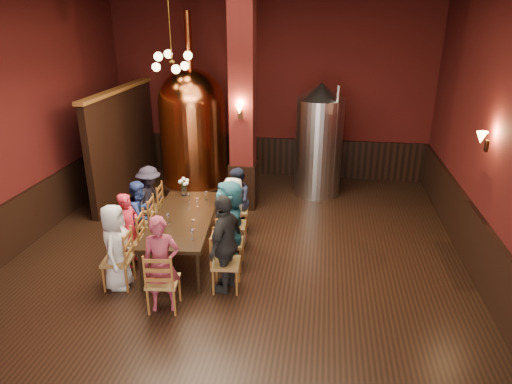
# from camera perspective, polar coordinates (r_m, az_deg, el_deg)

# --- Properties ---
(room) EXTENTS (10.00, 10.02, 4.50)m
(room) POSITION_cam_1_polar(r_m,az_deg,el_deg) (6.88, -3.31, 6.34)
(room) COLOR black
(room) RESTS_ON ground
(wainscot_right) EXTENTS (0.08, 9.90, 1.00)m
(wainscot_right) POSITION_cam_1_polar(r_m,az_deg,el_deg) (7.85, 26.95, -7.94)
(wainscot_right) COLOR black
(wainscot_right) RESTS_ON ground
(wainscot_back) EXTENTS (7.90, 0.08, 1.00)m
(wainscot_back) POSITION_cam_1_polar(r_m,az_deg,el_deg) (12.08, 1.64, 4.47)
(wainscot_back) COLOR black
(wainscot_back) RESTS_ON ground
(wainscot_left) EXTENTS (0.08, 9.90, 1.00)m
(wainscot_left) POSITION_cam_1_polar(r_m,az_deg,el_deg) (9.13, -28.25, -4.08)
(wainscot_left) COLOR black
(wainscot_left) RESTS_ON ground
(column) EXTENTS (0.58, 0.58, 4.50)m
(column) POSITION_cam_1_polar(r_m,az_deg,el_deg) (9.62, -1.66, 10.77)
(column) COLOR #46100F
(column) RESTS_ON ground
(partition) EXTENTS (0.22, 3.50, 2.40)m
(partition) POSITION_cam_1_polar(r_m,az_deg,el_deg) (11.10, -16.21, 5.83)
(partition) COLOR black
(partition) RESTS_ON ground
(pendant_cluster) EXTENTS (0.90, 0.90, 1.70)m
(pendant_cluster) POSITION_cam_1_polar(r_m,az_deg,el_deg) (9.96, -10.47, 15.76)
(pendant_cluster) COLOR #A57226
(pendant_cluster) RESTS_ON room
(sconce_wall) EXTENTS (0.20, 0.20, 0.36)m
(sconce_wall) POSITION_cam_1_polar(r_m,az_deg,el_deg) (7.94, 26.95, 5.72)
(sconce_wall) COLOR black
(sconce_wall) RESTS_ON room
(sconce_column) EXTENTS (0.20, 0.20, 0.36)m
(sconce_column) POSITION_cam_1_polar(r_m,az_deg,el_deg) (9.34, -1.99, 10.12)
(sconce_column) COLOR black
(sconce_column) RESTS_ON column
(dining_table) EXTENTS (1.24, 2.49, 0.75)m
(dining_table) POSITION_cam_1_polar(r_m,az_deg,el_deg) (8.02, -9.09, -3.54)
(dining_table) COLOR black
(dining_table) RESTS_ON ground
(chair_0) EXTENTS (0.50, 0.50, 0.92)m
(chair_0) POSITION_cam_1_polar(r_m,az_deg,el_deg) (7.49, -16.94, -8.13)
(chair_0) COLOR brown
(chair_0) RESTS_ON ground
(person_0) EXTENTS (0.52, 0.73, 1.38)m
(person_0) POSITION_cam_1_polar(r_m,az_deg,el_deg) (7.38, -17.14, -6.56)
(person_0) COLOR silver
(person_0) RESTS_ON ground
(chair_1) EXTENTS (0.50, 0.50, 0.92)m
(chair_1) POSITION_cam_1_polar(r_m,az_deg,el_deg) (8.05, -15.43, -5.80)
(chair_1) COLOR brown
(chair_1) RESTS_ON ground
(person_1) EXTENTS (0.38, 0.52, 1.30)m
(person_1) POSITION_cam_1_polar(r_m,az_deg,el_deg) (7.96, -15.56, -4.58)
(person_1) COLOR red
(person_1) RESTS_ON ground
(chair_2) EXTENTS (0.50, 0.50, 0.92)m
(chair_2) POSITION_cam_1_polar(r_m,az_deg,el_deg) (8.61, -14.14, -3.79)
(chair_2) COLOR brown
(chair_2) RESTS_ON ground
(person_2) EXTENTS (0.35, 0.64, 1.27)m
(person_2) POSITION_cam_1_polar(r_m,az_deg,el_deg) (8.54, -14.24, -2.72)
(person_2) COLOR navy
(person_2) RESTS_ON ground
(chair_3) EXTENTS (0.50, 0.50, 0.92)m
(chair_3) POSITION_cam_1_polar(r_m,az_deg,el_deg) (9.19, -12.99, -2.01)
(chair_3) COLOR brown
(chair_3) RESTS_ON ground
(person_3) EXTENTS (0.58, 0.90, 1.32)m
(person_3) POSITION_cam_1_polar(r_m,az_deg,el_deg) (9.12, -13.10, -0.85)
(person_3) COLOR black
(person_3) RESTS_ON ground
(chair_4) EXTENTS (0.50, 0.50, 0.92)m
(chair_4) POSITION_cam_1_polar(r_m,az_deg,el_deg) (7.12, -3.78, -8.80)
(chair_4) COLOR brown
(chair_4) RESTS_ON ground
(person_4) EXTENTS (0.60, 1.00, 1.58)m
(person_4) POSITION_cam_1_polar(r_m,az_deg,el_deg) (6.96, -3.85, -6.44)
(person_4) COLOR black
(person_4) RESTS_ON ground
(chair_5) EXTENTS (0.50, 0.50, 0.92)m
(chair_5) POSITION_cam_1_polar(r_m,az_deg,el_deg) (7.70, -3.23, -6.28)
(chair_5) COLOR brown
(chair_5) RESTS_ON ground
(person_5) EXTENTS (0.78, 1.52, 1.56)m
(person_5) POSITION_cam_1_polar(r_m,az_deg,el_deg) (7.56, -3.28, -4.13)
(person_5) COLOR teal
(person_5) RESTS_ON ground
(chair_6) EXTENTS (0.50, 0.50, 0.92)m
(chair_6) POSITION_cam_1_polar(r_m,az_deg,el_deg) (8.29, -2.77, -4.15)
(chair_6) COLOR brown
(chair_6) RESTS_ON ground
(person_6) EXTENTS (0.58, 0.75, 1.36)m
(person_6) POSITION_cam_1_polar(r_m,az_deg,el_deg) (8.19, -2.80, -2.75)
(person_6) COLOR beige
(person_6) RESTS_ON ground
(chair_7) EXTENTS (0.50, 0.50, 0.92)m
(chair_7) POSITION_cam_1_polar(r_m,az_deg,el_deg) (8.89, -2.37, -2.28)
(chair_7) COLOR brown
(chair_7) RESTS_ON ground
(person_7) EXTENTS (0.45, 0.69, 1.31)m
(person_7) POSITION_cam_1_polar(r_m,az_deg,el_deg) (8.81, -2.39, -1.12)
(person_7) COLOR #1D223A
(person_7) RESTS_ON ground
(chair_8) EXTENTS (0.50, 0.50, 0.92)m
(chair_8) POSITION_cam_1_polar(r_m,az_deg,el_deg) (6.80, -11.56, -10.82)
(chair_8) COLOR brown
(chair_8) RESTS_ON ground
(person_8) EXTENTS (0.60, 0.48, 1.45)m
(person_8) POSITION_cam_1_polar(r_m,az_deg,el_deg) (6.67, -11.73, -8.88)
(person_8) COLOR maroon
(person_8) RESTS_ON ground
(copper_kettle) EXTENTS (2.04, 2.04, 4.09)m
(copper_kettle) POSITION_cam_1_polar(r_m,az_deg,el_deg) (10.93, -7.88, 7.83)
(copper_kettle) COLOR black
(copper_kettle) RESTS_ON ground
(steel_vessel) EXTENTS (1.13, 1.13, 2.61)m
(steel_vessel) POSITION_cam_1_polar(r_m,az_deg,el_deg) (10.66, 7.88, 6.44)
(steel_vessel) COLOR #B2B2B7
(steel_vessel) RESTS_ON ground
(rose_vase) EXTENTS (0.21, 0.21, 0.36)m
(rose_vase) POSITION_cam_1_polar(r_m,az_deg,el_deg) (8.84, -9.04, 1.00)
(rose_vase) COLOR white
(rose_vase) RESTS_ON dining_table
(wine_glass_0) EXTENTS (0.07, 0.07, 0.17)m
(wine_glass_0) POSITION_cam_1_polar(r_m,az_deg,el_deg) (8.34, -7.39, -1.32)
(wine_glass_0) COLOR white
(wine_glass_0) RESTS_ON dining_table
(wine_glass_1) EXTENTS (0.07, 0.07, 0.17)m
(wine_glass_1) POSITION_cam_1_polar(r_m,az_deg,el_deg) (8.62, -6.29, -0.47)
(wine_glass_1) COLOR white
(wine_glass_1) RESTS_ON dining_table
(wine_glass_2) EXTENTS (0.07, 0.07, 0.17)m
(wine_glass_2) POSITION_cam_1_polar(r_m,az_deg,el_deg) (8.55, -8.37, -0.76)
(wine_glass_2) COLOR white
(wine_glass_2) RESTS_ON dining_table
(wine_glass_3) EXTENTS (0.07, 0.07, 0.17)m
(wine_glass_3) POSITION_cam_1_polar(r_m,az_deg,el_deg) (7.78, -10.91, -3.29)
(wine_glass_3) COLOR white
(wine_glass_3) RESTS_ON dining_table
(wine_glass_4) EXTENTS (0.07, 0.07, 0.17)m
(wine_glass_4) POSITION_cam_1_polar(r_m,az_deg,el_deg) (7.18, -7.98, -5.31)
(wine_glass_4) COLOR white
(wine_glass_4) RESTS_ON dining_table
(wine_glass_5) EXTENTS (0.07, 0.07, 0.17)m
(wine_glass_5) POSITION_cam_1_polar(r_m,az_deg,el_deg) (7.50, -7.85, -4.06)
(wine_glass_5) COLOR white
(wine_glass_5) RESTS_ON dining_table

